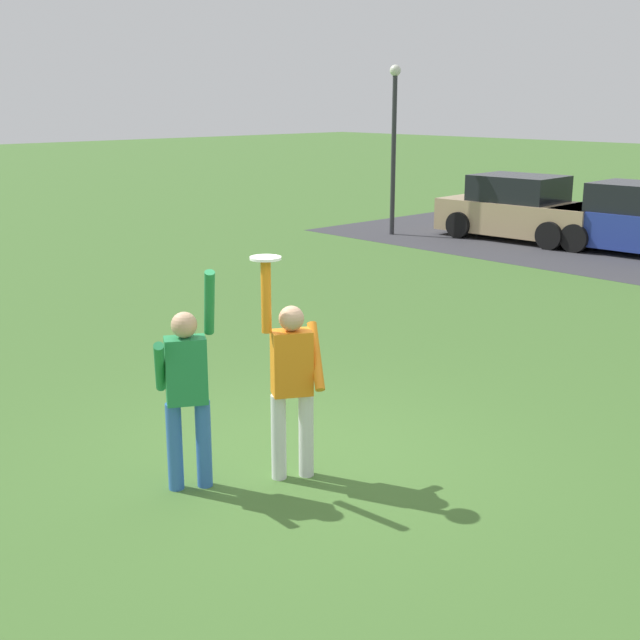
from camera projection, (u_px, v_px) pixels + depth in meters
name	position (u px, v px, depth m)	size (l,w,h in m)	color
ground_plane	(293.00, 459.00, 8.26)	(120.00, 120.00, 0.00)	#426B2D
person_catcher	(292.00, 377.00, 7.62)	(0.52, 0.59, 2.08)	silver
person_defender	(187.00, 385.00, 7.41)	(0.61, 0.66, 2.04)	#3366B7
frisbee_disc	(265.00, 258.00, 7.29)	(0.28, 0.28, 0.02)	white
parked_car_tan	(521.00, 210.00, 21.04)	(4.21, 2.24, 1.59)	tan
lamppost_by_lot	(394.00, 133.00, 21.28)	(0.28, 0.28, 4.26)	#2D2D33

